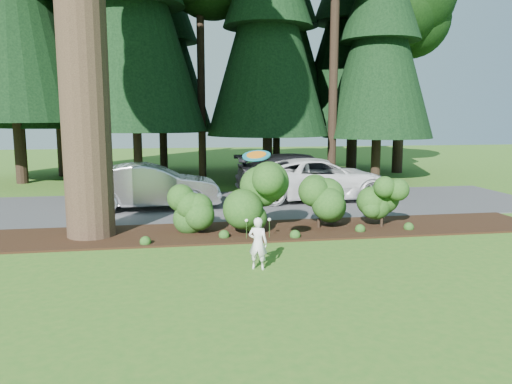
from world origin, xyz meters
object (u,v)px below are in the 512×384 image
at_px(frisbee, 256,155).
at_px(car_white_suv, 320,179).
at_px(car_dark_suv, 303,173).
at_px(child, 258,243).
at_px(car_silver_wagon, 151,186).

bearing_deg(frisbee, car_white_suv, 65.17).
xyz_separation_m(car_white_suv, frisbee, (-3.82, -8.25, 1.59)).
bearing_deg(car_dark_suv, child, 161.45).
bearing_deg(child, frisbee, 93.12).
bearing_deg(frisbee, child, 69.68).
bearing_deg(frisbee, car_dark_suv, 70.02).
relative_size(car_dark_suv, frisbee, 9.53).
relative_size(car_white_suv, child, 5.06).
distance_m(car_white_suv, child, 8.92).
relative_size(car_silver_wagon, car_white_suv, 0.83).
height_order(car_silver_wagon, child, car_silver_wagon).
bearing_deg(car_silver_wagon, child, -162.76).
bearing_deg(frisbee, car_silver_wagon, 108.21).
distance_m(car_white_suv, frisbee, 9.23).
bearing_deg(child, car_white_suv, -91.46).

